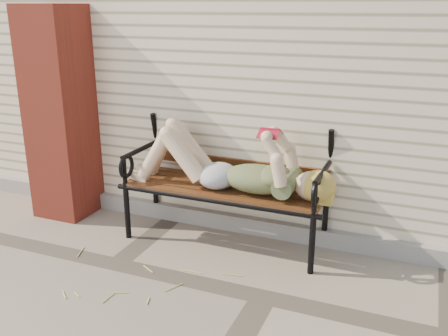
% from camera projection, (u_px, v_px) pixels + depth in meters
% --- Properties ---
extents(ground, '(80.00, 80.00, 0.00)m').
position_uv_depth(ground, '(264.00, 297.00, 3.57)').
color(ground, gray).
rests_on(ground, ground).
extents(house_wall, '(8.00, 4.00, 3.00)m').
position_uv_depth(house_wall, '(348.00, 49.00, 5.73)').
color(house_wall, beige).
rests_on(house_wall, ground).
extents(foundation_strip, '(8.00, 0.10, 0.15)m').
position_uv_depth(foundation_strip, '(298.00, 233.00, 4.39)').
color(foundation_strip, gray).
rests_on(foundation_strip, ground).
extents(brick_pillar, '(0.50, 0.50, 2.00)m').
position_uv_depth(brick_pillar, '(61.00, 114.00, 4.74)').
color(brick_pillar, '#B03927').
rests_on(brick_pillar, ground).
extents(garden_bench, '(1.88, 0.75, 1.21)m').
position_uv_depth(garden_bench, '(230.00, 164.00, 4.30)').
color(garden_bench, black).
rests_on(garden_bench, ground).
extents(reading_woman, '(1.77, 0.40, 0.56)m').
position_uv_depth(reading_woman, '(225.00, 165.00, 4.15)').
color(reading_woman, '#0A374A').
rests_on(reading_woman, ground).
extents(straw_scatter, '(2.73, 1.66, 0.01)m').
position_uv_depth(straw_scatter, '(7.00, 269.00, 3.92)').
color(straw_scatter, '#DBD36A').
rests_on(straw_scatter, ground).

